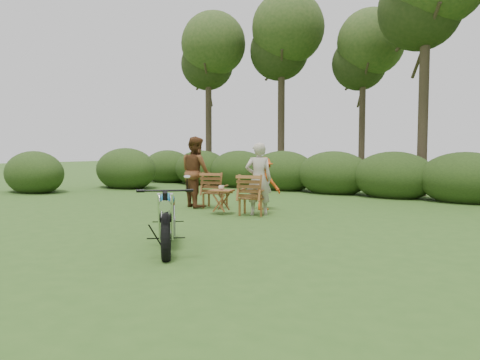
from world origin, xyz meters
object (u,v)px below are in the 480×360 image
Objects in this scene: child at (263,210)px; adult_b at (196,207)px; motorcycle at (167,248)px; lawn_chair_left at (215,208)px; adult_a at (258,215)px; side_table at (221,202)px; cup at (221,188)px; lawn_chair_right at (253,215)px.

adult_b is at bearing 5.45° from child.
motorcycle is 2.25× the size of lawn_chair_left.
motorcycle is 3.72m from adult_a.
child is at bearing 76.95° from side_table.
side_table is at bearing -46.64° from cup.
adult_b reaches higher than lawn_chair_left.
child is at bearing 151.32° from motorcycle.
cup is at bearing 178.07° from adult_b.
lawn_chair_right is 0.56× the size of adult_a.
adult_b is at bearing -5.14° from lawn_chair_left.
adult_b reaches higher than adult_a.
cup is at bearing 3.97° from lawn_chair_right.
lawn_chair_left is at bearing 139.01° from side_table.
adult_a reaches higher than child.
side_table is (-0.62, -0.35, 0.28)m from lawn_chair_right.
motorcycle is 3.67m from cup.
motorcycle is at bearing 149.99° from adult_b.
lawn_chair_left is at bearing 166.61° from motorcycle.
adult_b is at bearing 172.67° from motorcycle.
side_table is at bearing 177.48° from adult_b.
motorcycle is 1.12× the size of adult_b.
adult_b is (-2.08, 0.15, 0.00)m from adult_a.
lawn_chair_right is 0.51× the size of adult_b.
child is (1.14, 0.47, 0.00)m from lawn_chair_left.
child reaches higher than lawn_chair_left.
lawn_chair_left is at bearing 139.20° from cup.
child reaches higher than motorcycle.
child is at bearing -138.34° from adult_b.
lawn_chair_right is at bearing 95.90° from child.
cup is (-0.03, 0.03, 0.32)m from side_table.
child is at bearing -100.78° from adult_a.
adult_a is (-0.98, 3.59, 0.00)m from motorcycle.
adult_a reaches higher than side_table.
lawn_chair_left is 1.17m from side_table.
motorcycle reaches higher than lawn_chair_left.
adult_a reaches higher than lawn_chair_left.
cup is at bearing 161.81° from motorcycle.
side_table is 0.31× the size of adult_b.
lawn_chair_right is at bearing 1.45° from adult_a.
lawn_chair_right is 1.53m from lawn_chair_left.
adult_b is (-1.34, 0.56, -0.60)m from cup.
motorcycle reaches higher than side_table.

